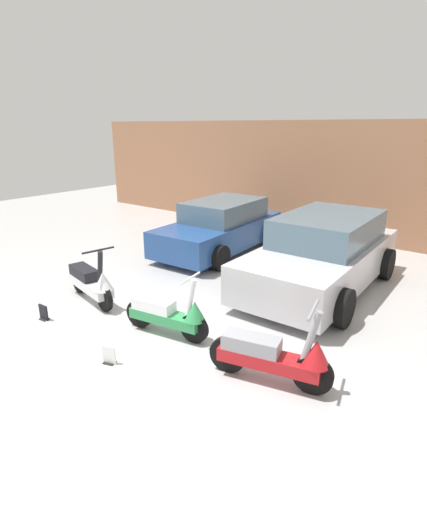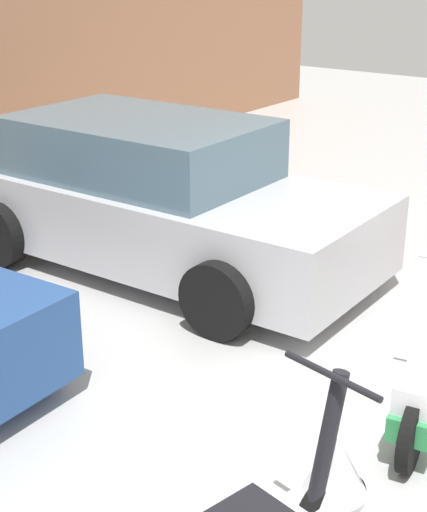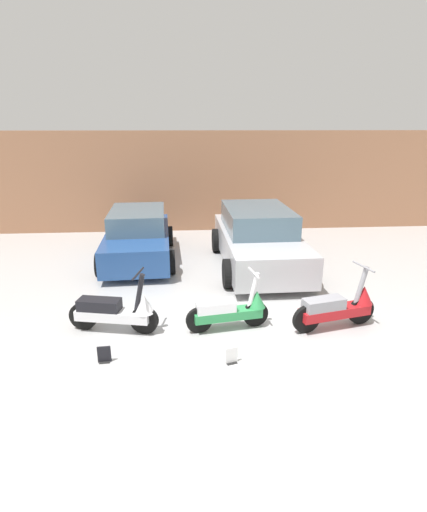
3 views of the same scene
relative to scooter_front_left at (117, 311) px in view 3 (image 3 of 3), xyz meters
The scene contains 9 objects.
ground_plane 2.25m from the scooter_front_left, 16.38° to the right, with size 28.00×28.00×0.00m, color #B2B2B2.
wall_back 7.39m from the scooter_front_left, 73.05° to the left, with size 19.60×0.12×3.26m, color #9E6B4C.
scooter_front_left is the anchor object (origin of this frame).
scooter_front_right 1.98m from the scooter_front_left, ahead, with size 1.47×0.58×1.03m.
scooter_front_center 3.86m from the scooter_front_left, ahead, with size 1.58×0.69×1.12m.
car_rear_left 4.01m from the scooter_front_left, 90.59° to the left, with size 1.99×3.90×1.30m.
car_rear_center 4.45m from the scooter_front_left, 46.94° to the left, with size 2.14×4.32×1.45m.
placard_near_left_scooter 0.99m from the scooter_front_left, 93.74° to the right, with size 0.20×0.13×0.26m.
placard_near_right_scooter 2.18m from the scooter_front_left, 30.83° to the right, with size 0.20×0.16×0.26m.
Camera 3 is at (-0.92, -5.69, 3.43)m, focal length 28.00 mm.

